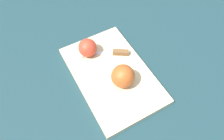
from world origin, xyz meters
TOP-DOWN VIEW (x-y plane):
  - ground_plane at (0.00, 0.00)m, footprint 4.00×4.00m
  - cutting_board at (0.00, 0.00)m, footprint 0.39×0.25m
  - apple_half_left at (-0.05, -0.01)m, footprint 0.08×0.08m
  - apple_half_right at (0.12, 0.04)m, footprint 0.07×0.07m
  - knife at (0.07, -0.06)m, footprint 0.10×0.14m
  - apple_slice at (0.14, 0.07)m, footprint 0.06×0.06m

SIDE VIEW (x-z plane):
  - ground_plane at x=0.00m, z-range 0.00..0.00m
  - cutting_board at x=0.00m, z-range 0.00..0.02m
  - apple_slice at x=0.14m, z-range 0.02..0.02m
  - knife at x=0.07m, z-range 0.02..0.04m
  - apple_half_right at x=0.12m, z-range 0.02..0.09m
  - apple_half_left at x=-0.05m, z-range 0.02..0.10m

